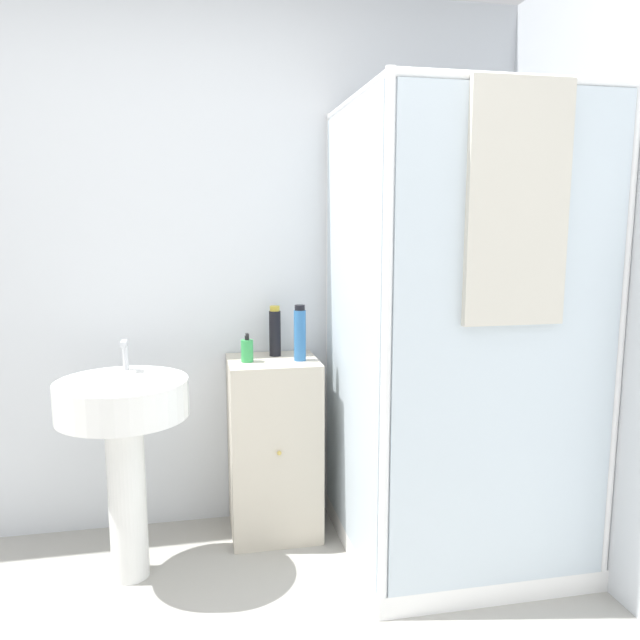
{
  "coord_description": "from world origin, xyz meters",
  "views": [
    {
      "loc": [
        0.09,
        -1.3,
        1.46
      ],
      "look_at": [
        0.58,
        1.1,
        1.07
      ],
      "focal_mm": 35.0,
      "sensor_mm": 36.0,
      "label": 1
    }
  ],
  "objects_px": {
    "shampoo_bottle_tall_black": "(275,332)",
    "shampoo_bottle_blue": "(300,334)",
    "soap_dispenser": "(247,350)",
    "sink": "(124,427)"
  },
  "relations": [
    {
      "from": "shampoo_bottle_tall_black",
      "to": "shampoo_bottle_blue",
      "type": "relative_size",
      "value": 0.93
    },
    {
      "from": "soap_dispenser",
      "to": "shampoo_bottle_blue",
      "type": "xyz_separation_m",
      "value": [
        0.24,
        -0.02,
        0.07
      ]
    },
    {
      "from": "sink",
      "to": "shampoo_bottle_tall_black",
      "type": "height_order",
      "value": "shampoo_bottle_tall_black"
    },
    {
      "from": "shampoo_bottle_blue",
      "to": "shampoo_bottle_tall_black",
      "type": "bearing_deg",
      "value": 127.57
    },
    {
      "from": "sink",
      "to": "shampoo_bottle_tall_black",
      "type": "relative_size",
      "value": 4.1
    },
    {
      "from": "sink",
      "to": "shampoo_bottle_tall_black",
      "type": "xyz_separation_m",
      "value": [
        0.66,
        0.35,
        0.31
      ]
    },
    {
      "from": "sink",
      "to": "shampoo_bottle_tall_black",
      "type": "distance_m",
      "value": 0.81
    },
    {
      "from": "shampoo_bottle_tall_black",
      "to": "shampoo_bottle_blue",
      "type": "height_order",
      "value": "shampoo_bottle_blue"
    },
    {
      "from": "sink",
      "to": "soap_dispenser",
      "type": "bearing_deg",
      "value": 24.72
    },
    {
      "from": "sink",
      "to": "shampoo_bottle_blue",
      "type": "distance_m",
      "value": 0.85
    }
  ]
}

